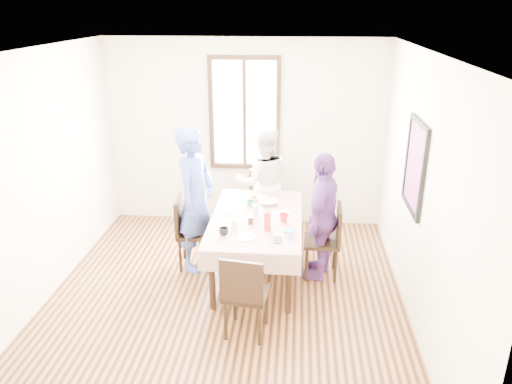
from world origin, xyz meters
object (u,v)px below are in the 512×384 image
chair_right (322,241)px  person_far (263,183)px  chair_left (195,232)px  chair_far (263,204)px  chair_near (246,293)px  person_left (195,200)px  dining_table (256,246)px  person_right (321,216)px

chair_right → person_far: bearing=37.5°
chair_left → chair_far: size_ratio=1.00×
chair_near → person_left: 1.57m
chair_left → chair_right: (1.57, -0.10, 0.00)m
dining_table → person_left: bearing=168.4°
person_far → person_right: bearing=116.4°
person_right → chair_near: bearing=-14.1°
chair_left → person_left: 0.44m
dining_table → person_left: size_ratio=0.93×
dining_table → person_right: bearing=3.9°
chair_far → chair_near: (0.00, -2.29, 0.00)m
chair_left → chair_far: 1.26m
person_far → dining_table: bearing=81.0°
chair_near → chair_right: bearing=65.1°
chair_far → person_far: bearing=87.3°
chair_right → person_far: person_far is taller
person_left → person_right: size_ratio=1.15×
chair_far → chair_left: bearing=49.0°
chair_near → person_far: person_far is taller
chair_far → person_left: 1.33m
chair_left → person_left: person_left is taller
chair_right → chair_near: 1.43m
chair_far → person_far: person_far is taller
person_right → chair_left: bearing=-75.5°
chair_right → chair_far: 1.35m
person_far → person_right: (0.76, -1.07, -0.01)m
chair_left → person_right: (1.54, -0.10, 0.33)m
chair_left → person_right: 1.58m
chair_left → chair_near: bearing=26.3°
person_right → chair_right: bearing=108.4°
dining_table → chair_left: chair_left is taller
chair_near → chair_left: bearing=129.2°
chair_left → dining_table: bearing=74.1°
chair_left → person_far: bearing=136.5°
person_left → chair_right: bearing=-77.6°
chair_left → person_far: person_far is taller
chair_near → person_right: size_ratio=0.58×
chair_far → person_left: bearing=49.8°
dining_table → chair_right: (0.78, 0.05, 0.08)m
chair_left → chair_far: (0.78, 0.99, 0.00)m
chair_right → person_right: bearing=91.4°
dining_table → person_far: person_far is taller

